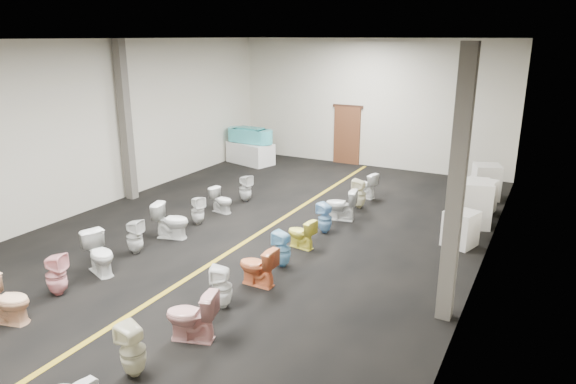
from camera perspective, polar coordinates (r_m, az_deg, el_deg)
name	(u,v)px	position (r m, az deg, el deg)	size (l,w,h in m)	color
floor	(252,238)	(12.18, -4.00, -5.08)	(16.00, 16.00, 0.00)	black
ceiling	(248,39)	(11.30, -4.49, 16.59)	(16.00, 16.00, 0.00)	black
wall_back	(370,104)	(18.70, 9.06, 9.66)	(10.00, 10.00, 0.00)	beige
wall_left	(91,126)	(14.77, -21.03, 6.83)	(16.00, 16.00, 0.00)	beige
wall_right	(486,170)	(9.88, 21.19, 2.25)	(16.00, 16.00, 0.00)	beige
aisle_stripe	(252,238)	(12.18, -4.00, -5.07)	(0.12, 15.60, 0.01)	olive
back_door	(347,135)	(19.10, 6.56, 6.26)	(1.00, 0.10, 2.10)	#562D19
door_frame	(348,106)	(18.95, 6.68, 9.45)	(1.15, 0.08, 0.10)	#331C11
column_left	(126,122)	(15.26, -17.59, 7.46)	(0.25, 0.25, 4.50)	#59544C
column_right	(456,190)	(8.48, 18.18, 0.24)	(0.25, 0.25, 4.50)	#59544C
display_table	(250,153)	(19.16, -4.20, 4.34)	(1.75, 0.88, 0.78)	white
bathtub	(250,135)	(19.03, -4.24, 6.34)	(1.86, 0.73, 0.55)	#43BAC1
appliance_crate_a	(461,228)	(12.22, 18.62, -3.86)	(0.63, 0.63, 0.81)	silver
appliance_crate_b	(472,203)	(13.56, 19.78, -1.19)	(0.83, 0.83, 1.15)	silver
appliance_crate_c	(479,196)	(14.68, 20.42, -0.46)	(0.77, 0.77, 0.87)	silver
appliance_crate_d	(486,182)	(15.96, 21.15, 1.07)	(0.71, 0.71, 1.01)	beige
toilet_left_2	(7,300)	(9.79, -28.75, -10.48)	(0.45, 0.78, 0.80)	#FCC294
toilet_left_3	(56,275)	(10.35, -24.37, -8.37)	(0.36, 0.37, 0.81)	#F7A8AC
toilet_left_4	(100,254)	(10.93, -20.18, -6.44)	(0.47, 0.82, 0.83)	white
toilet_left_5	(135,237)	(11.67, -16.67, -4.77)	(0.35, 0.35, 0.77)	silver
toilet_left_6	(171,221)	(12.33, -12.83, -3.13)	(0.47, 0.82, 0.84)	white
toilet_left_7	(198,210)	(13.08, -10.00, -2.02)	(0.33, 0.34, 0.73)	white
toilet_left_8	(222,200)	(13.88, -7.38, -0.92)	(0.37, 0.66, 0.67)	silver
toilet_left_9	(245,188)	(14.71, -4.76, 0.42)	(0.35, 0.36, 0.78)	silver
toilet_right_2	(133,350)	(7.74, -16.87, -16.48)	(0.36, 0.37, 0.79)	beige
toilet_right_3	(191,316)	(8.30, -10.69, -13.38)	(0.46, 0.81, 0.83)	#D3938E
toilet_right_4	(222,287)	(9.13, -7.35, -10.41)	(0.35, 0.36, 0.78)	white
toilet_right_5	(258,266)	(9.83, -3.41, -8.23)	(0.43, 0.76, 0.77)	#DB7140
toilet_right_6	(282,249)	(10.56, -0.63, -6.38)	(0.34, 0.35, 0.77)	#7CBBDE
toilet_right_7	(301,233)	(11.49, 1.47, -4.61)	(0.38, 0.67, 0.68)	#F1E550
toilet_right_8	(325,218)	(12.36, 4.13, -2.91)	(0.34, 0.34, 0.75)	#79ABD8
toilet_right_9	(341,205)	(13.26, 5.90, -1.42)	(0.45, 0.79, 0.81)	silver
toilet_right_10	(359,194)	(14.23, 7.93, -0.19)	(0.37, 0.37, 0.81)	beige
toilet_right_11	(365,185)	(15.19, 8.50, 0.77)	(0.42, 0.74, 0.75)	white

